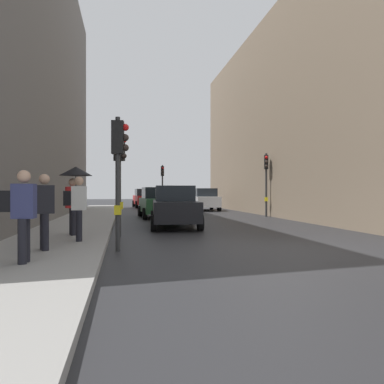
{
  "coord_description": "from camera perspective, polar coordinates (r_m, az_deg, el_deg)",
  "views": [
    {
      "loc": [
        -4.1,
        -8.34,
        1.53
      ],
      "look_at": [
        -0.46,
        9.83,
        1.49
      ],
      "focal_mm": 31.74,
      "sensor_mm": 36.0,
      "label": 1
    }
  ],
  "objects": [
    {
      "name": "ground_plane",
      "position": [
        9.42,
        14.87,
        -9.21
      ],
      "size": [
        120.0,
        120.0,
        0.0
      ],
      "primitive_type": "plane",
      "color": "#28282B"
    },
    {
      "name": "sidewalk_kerb",
      "position": [
        14.54,
        -18.89,
        -5.6
      ],
      "size": [
        2.89,
        40.0,
        0.16
      ],
      "primitive_type": "cube",
      "color": "gray",
      "rests_on": "ground"
    },
    {
      "name": "building_facade_right",
      "position": [
        26.04,
        23.62,
        10.58
      ],
      "size": [
        12.0,
        25.27,
        12.53
      ],
      "primitive_type": "cube",
      "color": "gray",
      "rests_on": "ground"
    },
    {
      "name": "traffic_light_far_median",
      "position": [
        29.34,
        -4.99,
        2.24
      ],
      "size": [
        0.25,
        0.43,
        3.79
      ],
      "color": "#2D2D2D",
      "rests_on": "ground"
    },
    {
      "name": "traffic_light_mid_street",
      "position": [
        20.83,
        12.36,
        3.13
      ],
      "size": [
        0.33,
        0.45,
        3.81
      ],
      "color": "#2D2D2D",
      "rests_on": "ground"
    },
    {
      "name": "traffic_light_near_left",
      "position": [
        8.87,
        -12.21,
        5.5
      ],
      "size": [
        0.44,
        0.27,
        3.42
      ],
      "color": "#2D2D2D",
      "rests_on": "ground"
    },
    {
      "name": "traffic_light_near_right",
      "position": [
        11.56,
        -12.03,
        4.46
      ],
      "size": [
        0.43,
        0.39,
        3.48
      ],
      "color": "#2D2D2D",
      "rests_on": "ground"
    },
    {
      "name": "car_red_sedan",
      "position": [
        32.45,
        -7.98,
        -1.03
      ],
      "size": [
        2.26,
        4.32,
        1.76
      ],
      "color": "red",
      "rests_on": "ground"
    },
    {
      "name": "car_green_estate",
      "position": [
        19.94,
        -5.82,
        -1.75
      ],
      "size": [
        2.18,
        4.28,
        1.76
      ],
      "color": "#2D6038",
      "rests_on": "ground"
    },
    {
      "name": "car_dark_suv",
      "position": [
        14.46,
        -2.95,
        -2.46
      ],
      "size": [
        2.26,
        4.32,
        1.76
      ],
      "color": "black",
      "rests_on": "ground"
    },
    {
      "name": "car_white_compact",
      "position": [
        27.11,
        2.09,
        -1.26
      ],
      "size": [
        2.13,
        4.26,
        1.76
      ],
      "color": "silver",
      "rests_on": "ground"
    },
    {
      "name": "pedestrian_with_umbrella",
      "position": [
        11.22,
        -19.09,
        1.71
      ],
      "size": [
        1.0,
        1.0,
        2.14
      ],
      "color": "black",
      "rests_on": "sidewalk_kerb"
    },
    {
      "name": "pedestrian_with_grey_backpack",
      "position": [
        7.22,
        -26.73,
        -2.78
      ],
      "size": [
        0.61,
        0.36,
        1.77
      ],
      "color": "black",
      "rests_on": "sidewalk_kerb"
    },
    {
      "name": "pedestrian_with_black_backpack",
      "position": [
        9.84,
        -18.71,
        -2.01
      ],
      "size": [
        0.62,
        0.36,
        1.77
      ],
      "color": "black",
      "rests_on": "sidewalk_kerb"
    },
    {
      "name": "pedestrian_in_dark_coat",
      "position": [
        8.6,
        -23.56,
        -2.53
      ],
      "size": [
        0.47,
        0.39,
        1.77
      ],
      "color": "black",
      "rests_on": "sidewalk_kerb"
    }
  ]
}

